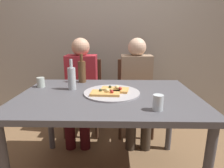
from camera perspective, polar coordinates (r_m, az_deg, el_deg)
name	(u,v)px	position (r m, az deg, el deg)	size (l,w,h in m)	color
back_wall	(112,27)	(2.75, -0.14, 16.76)	(6.00, 0.10, 2.60)	gray
dining_table	(108,104)	(1.51, -1.32, -6.06)	(1.38, 0.94, 0.76)	#4C4C51
pizza_tray	(112,93)	(1.50, -0.08, -2.62)	(0.44, 0.44, 0.01)	#ADADB2
pizza_slice_last	(106,93)	(1.44, -1.92, -2.67)	(0.23, 0.14, 0.05)	tan
pizza_slice_extra	(115,89)	(1.52, 0.83, -1.65)	(0.24, 0.17, 0.05)	tan
wine_bottle	(82,71)	(1.84, -9.07, 3.84)	(0.07, 0.07, 0.27)	brown
beer_bottle	(72,78)	(1.62, -12.05, 1.81)	(0.07, 0.07, 0.26)	#B2BCC1
tumbler_near	(158,103)	(1.20, 13.70, -5.49)	(0.06, 0.06, 0.10)	silver
tumbler_far	(41,82)	(1.78, -20.69, 0.49)	(0.07, 0.07, 0.09)	#B7C6BC
chair_left	(83,91)	(2.42, -8.64, -2.05)	(0.44, 0.44, 0.90)	#472D1E
chair_right	(135,91)	(2.40, 6.98, -2.16)	(0.44, 0.44, 0.90)	#472D1E
guest_in_sweater	(81,84)	(2.24, -9.41, -0.06)	(0.36, 0.56, 1.17)	maroon
guest_in_beanie	(137,85)	(2.22, 7.46, -0.16)	(0.36, 0.56, 1.17)	#937A60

